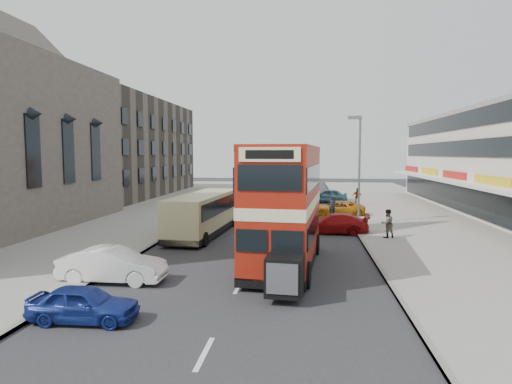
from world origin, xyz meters
The scene contains 19 objects.
ground centered at (0.00, 0.00, 0.00)m, with size 160.00×160.00×0.00m, color #28282B.
road_surface centered at (0.00, 20.00, 0.01)m, with size 12.00×90.00×0.01m, color #28282B.
pavement_right centered at (12.00, 20.00, 0.07)m, with size 12.00×90.00×0.15m, color gray.
pavement_left centered at (-12.00, 20.00, 0.07)m, with size 12.00×90.00×0.15m, color gray.
kerb_left centered at (-6.10, 20.00, 0.07)m, with size 0.20×90.00×0.16m, color gray.
kerb_right centered at (6.10, 20.00, 0.07)m, with size 0.20×90.00×0.16m, color gray.
brick_terrace centered at (-22.00, 38.00, 6.00)m, with size 14.00×28.00×12.00m, color #66594C.
street_lamp centered at (6.52, 18.00, 4.78)m, with size 1.00×0.20×8.12m.
bus_main centered at (1.69, 5.33, 2.91)m, with size 3.50×10.21×5.52m.
bus_second centered at (2.50, 29.75, 2.45)m, with size 2.63×8.52×4.65m.
coach centered at (-4.00, 12.87, 1.49)m, with size 3.07×9.66×2.52m.
car_left_near centered at (-4.33, -2.24, 0.59)m, with size 1.39×3.46×1.18m, color navy.
car_left_front centered at (-5.30, 2.00, 0.73)m, with size 1.54×4.41×1.45m, color white.
car_right_a centered at (4.53, 14.31, 0.68)m, with size 1.90×4.67×1.35m, color #9B0F10.
car_right_b centered at (5.31, 22.56, 0.66)m, with size 2.19×4.74×1.32m, color #C17413.
car_right_c centered at (5.02, 33.17, 0.74)m, with size 1.75×4.34×1.48m, color #579DAF.
pedestrian_near centered at (7.70, 12.43, 1.05)m, with size 0.66×0.45×1.80m, color gray.
pedestrian_far centered at (7.85, 29.86, 1.00)m, with size 1.00×0.42×1.71m, color gray.
cyclist centered at (4.80, 20.41, 0.63)m, with size 0.79×1.86×1.92m.
Camera 1 is at (2.66, -15.01, 5.36)m, focal length 30.57 mm.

